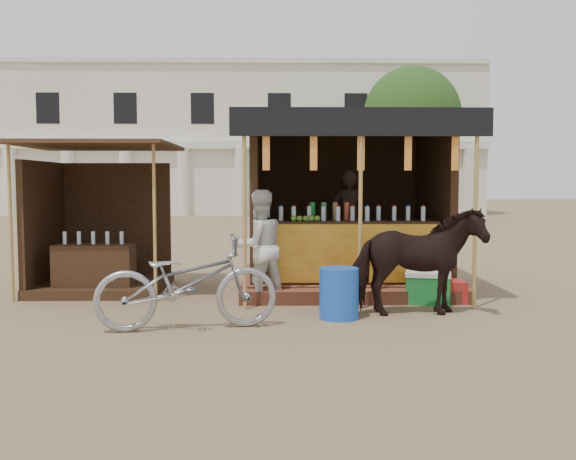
% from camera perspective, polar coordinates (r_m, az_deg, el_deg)
% --- Properties ---
extents(ground, '(120.00, 120.00, 0.00)m').
position_cam_1_polar(ground, '(7.48, 0.23, -9.35)').
color(ground, '#846B4C').
rests_on(ground, ground).
extents(main_stall, '(3.60, 3.61, 2.78)m').
position_cam_1_polar(main_stall, '(10.72, 5.20, 0.33)').
color(main_stall, brown).
rests_on(main_stall, ground).
extents(secondary_stall, '(2.40, 2.40, 2.38)m').
position_cam_1_polar(secondary_stall, '(10.97, -16.95, -0.69)').
color(secondary_stall, '#3C2715').
rests_on(secondary_stall, ground).
extents(cow, '(1.77, 0.92, 1.44)m').
position_cam_1_polar(cow, '(8.59, 11.37, -2.78)').
color(cow, black).
rests_on(cow, ground).
extents(motorbike, '(2.27, 1.14, 1.14)m').
position_cam_1_polar(motorbike, '(7.78, -9.00, -4.61)').
color(motorbike, '#97969F').
rests_on(motorbike, ground).
extents(bystander, '(1.00, 0.92, 1.66)m').
position_cam_1_polar(bystander, '(9.32, -2.59, -1.49)').
color(bystander, silver).
rests_on(bystander, ground).
extents(blue_barrel, '(0.65, 0.65, 0.66)m').
position_cam_1_polar(blue_barrel, '(8.34, 4.56, -5.63)').
color(blue_barrel, blue).
rests_on(blue_barrel, ground).
extents(red_crate, '(0.45, 0.45, 0.33)m').
position_cam_1_polar(red_crate, '(9.74, 14.11, -5.31)').
color(red_crate, '#A31F1B').
rests_on(red_crate, ground).
extents(cooler, '(0.73, 0.58, 0.46)m').
position_cam_1_polar(cooler, '(9.57, 12.33, -5.03)').
color(cooler, '#1B792F').
rests_on(cooler, ground).
extents(background_building, '(26.00, 7.45, 8.18)m').
position_cam_1_polar(background_building, '(37.33, -3.90, 7.66)').
color(background_building, silver).
rests_on(background_building, ground).
extents(tree, '(4.50, 4.40, 7.00)m').
position_cam_1_polar(tree, '(30.15, 10.54, 9.66)').
color(tree, '#382314').
rests_on(tree, ground).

